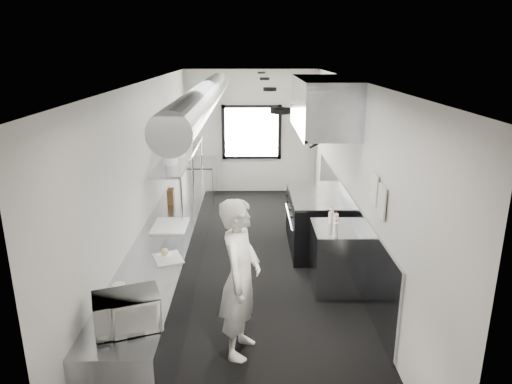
{
  "coord_description": "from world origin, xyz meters",
  "views": [
    {
      "loc": [
        -0.04,
        -6.6,
        3.22
      ],
      "look_at": [
        0.05,
        -0.2,
        1.26
      ],
      "focal_mm": 32.76,
      "sensor_mm": 36.0,
      "label": 1
    }
  ],
  "objects_px": {
    "small_plate": "(165,255)",
    "plate_stack_c": "(182,141)",
    "far_work_table": "(199,182)",
    "squeeze_bottle_e": "(332,214)",
    "cutting_board": "(170,226)",
    "pass_shelf": "(181,155)",
    "plate_stack_a": "(170,156)",
    "deli_tub_a": "(116,309)",
    "knife_block": "(171,196)",
    "deli_tub_b": "(119,288)",
    "plate_stack_b": "(177,146)",
    "squeeze_bottle_a": "(336,229)",
    "microwave": "(127,311)",
    "plate_stack_d": "(186,136)",
    "squeeze_bottle_b": "(336,225)",
    "squeeze_bottle_c": "(336,221)",
    "exhaust_hood": "(323,105)",
    "range": "(314,221)",
    "squeeze_bottle_d": "(330,218)",
    "prep_counter": "(172,253)",
    "line_cook": "(240,279)",
    "bottle_station": "(336,258)"
  },
  "relations": [
    {
      "from": "small_plate",
      "to": "plate_stack_c",
      "type": "relative_size",
      "value": 0.62
    },
    {
      "from": "far_work_table",
      "to": "squeeze_bottle_e",
      "type": "relative_size",
      "value": 6.55
    },
    {
      "from": "cutting_board",
      "to": "plate_stack_c",
      "type": "height_order",
      "value": "plate_stack_c"
    },
    {
      "from": "pass_shelf",
      "to": "plate_stack_a",
      "type": "relative_size",
      "value": 11.84
    },
    {
      "from": "squeeze_bottle_e",
      "to": "deli_tub_a",
      "type": "bearing_deg",
      "value": -134.96
    },
    {
      "from": "knife_block",
      "to": "deli_tub_b",
      "type": "bearing_deg",
      "value": -93.59
    },
    {
      "from": "plate_stack_b",
      "to": "cutting_board",
      "type": "bearing_deg",
      "value": -87.05
    },
    {
      "from": "small_plate",
      "to": "squeeze_bottle_a",
      "type": "bearing_deg",
      "value": 15.33
    },
    {
      "from": "microwave",
      "to": "plate_stack_d",
      "type": "relative_size",
      "value": 1.57
    },
    {
      "from": "far_work_table",
      "to": "squeeze_bottle_b",
      "type": "xyz_separation_m",
      "value": [
        2.24,
        -4.05,
        0.55
      ]
    },
    {
      "from": "plate_stack_d",
      "to": "squeeze_bottle_c",
      "type": "distance_m",
      "value": 3.37
    },
    {
      "from": "deli_tub_a",
      "to": "knife_block",
      "type": "distance_m",
      "value": 3.2
    },
    {
      "from": "small_plate",
      "to": "squeeze_bottle_a",
      "type": "distance_m",
      "value": 2.19
    },
    {
      "from": "exhaust_hood",
      "to": "plate_stack_d",
      "type": "distance_m",
      "value": 2.55
    },
    {
      "from": "microwave",
      "to": "small_plate",
      "type": "distance_m",
      "value": 1.46
    },
    {
      "from": "deli_tub_b",
      "to": "squeeze_bottle_a",
      "type": "height_order",
      "value": "squeeze_bottle_a"
    },
    {
      "from": "far_work_table",
      "to": "small_plate",
      "type": "distance_m",
      "value": 4.8
    },
    {
      "from": "range",
      "to": "cutting_board",
      "type": "xyz_separation_m",
      "value": [
        -2.17,
        -1.32,
        0.44
      ]
    },
    {
      "from": "small_plate",
      "to": "plate_stack_c",
      "type": "distance_m",
      "value": 2.92
    },
    {
      "from": "plate_stack_d",
      "to": "exhaust_hood",
      "type": "bearing_deg",
      "value": -22.76
    },
    {
      "from": "plate_stack_b",
      "to": "squeeze_bottle_e",
      "type": "xyz_separation_m",
      "value": [
        2.32,
        -1.2,
        -0.75
      ]
    },
    {
      "from": "deli_tub_a",
      "to": "plate_stack_b",
      "type": "distance_m",
      "value": 3.68
    },
    {
      "from": "knife_block",
      "to": "squeeze_bottle_a",
      "type": "distance_m",
      "value": 2.73
    },
    {
      "from": "pass_shelf",
      "to": "squeeze_bottle_d",
      "type": "relative_size",
      "value": 18.72
    },
    {
      "from": "range",
      "to": "knife_block",
      "type": "bearing_deg",
      "value": -172.44
    },
    {
      "from": "pass_shelf",
      "to": "squeeze_bottle_c",
      "type": "relative_size",
      "value": 15.01
    },
    {
      "from": "cutting_board",
      "to": "prep_counter",
      "type": "bearing_deg",
      "value": 97.56
    },
    {
      "from": "line_cook",
      "to": "deli_tub_b",
      "type": "distance_m",
      "value": 1.24
    },
    {
      "from": "exhaust_hood",
      "to": "prep_counter",
      "type": "distance_m",
      "value": 3.2
    },
    {
      "from": "prep_counter",
      "to": "knife_block",
      "type": "relative_size",
      "value": 26.63
    },
    {
      "from": "prep_counter",
      "to": "knife_block",
      "type": "height_order",
      "value": "knife_block"
    },
    {
      "from": "prep_counter",
      "to": "plate_stack_d",
      "type": "distance_m",
      "value": 2.51
    },
    {
      "from": "squeeze_bottle_c",
      "to": "squeeze_bottle_e",
      "type": "height_order",
      "value": "squeeze_bottle_c"
    },
    {
      "from": "knife_block",
      "to": "plate_stack_a",
      "type": "relative_size",
      "value": 0.89
    },
    {
      "from": "deli_tub_b",
      "to": "squeeze_bottle_c",
      "type": "xyz_separation_m",
      "value": [
        2.46,
        1.73,
        0.05
      ]
    },
    {
      "from": "range",
      "to": "squeeze_bottle_d",
      "type": "bearing_deg",
      "value": -88.13
    },
    {
      "from": "line_cook",
      "to": "deli_tub_a",
      "type": "bearing_deg",
      "value": 134.49
    },
    {
      "from": "far_work_table",
      "to": "squeeze_bottle_e",
      "type": "bearing_deg",
      "value": -58.0
    },
    {
      "from": "microwave",
      "to": "prep_counter",
      "type": "bearing_deg",
      "value": 71.26
    },
    {
      "from": "bottle_station",
      "to": "squeeze_bottle_c",
      "type": "distance_m",
      "value": 0.55
    },
    {
      "from": "deli_tub_b",
      "to": "squeeze_bottle_d",
      "type": "height_order",
      "value": "squeeze_bottle_d"
    },
    {
      "from": "prep_counter",
      "to": "squeeze_bottle_d",
      "type": "relative_size",
      "value": 37.45
    },
    {
      "from": "prep_counter",
      "to": "cutting_board",
      "type": "bearing_deg",
      "value": -82.44
    },
    {
      "from": "line_cook",
      "to": "knife_block",
      "type": "distance_m",
      "value": 2.77
    },
    {
      "from": "exhaust_hood",
      "to": "squeeze_bottle_d",
      "type": "relative_size",
      "value": 13.73
    },
    {
      "from": "microwave",
      "to": "plate_stack_b",
      "type": "bearing_deg",
      "value": 71.76
    },
    {
      "from": "plate_stack_a",
      "to": "squeeze_bottle_a",
      "type": "xyz_separation_m",
      "value": [
        2.29,
        -1.23,
        -0.7
      ]
    },
    {
      "from": "deli_tub_b",
      "to": "knife_block",
      "type": "xyz_separation_m",
      "value": [
        0.06,
        2.82,
        0.07
      ]
    },
    {
      "from": "cutting_board",
      "to": "small_plate",
      "type": "bearing_deg",
      "value": -84.35
    },
    {
      "from": "squeeze_bottle_c",
      "to": "prep_counter",
      "type": "bearing_deg",
      "value": 174.95
    }
  ]
}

